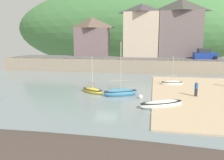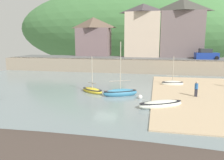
{
  "view_description": "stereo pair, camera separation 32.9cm",
  "coord_description": "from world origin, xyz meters",
  "px_view_note": "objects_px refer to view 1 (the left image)",
  "views": [
    {
      "loc": [
        5.04,
        -23.17,
        6.06
      ],
      "look_at": [
        0.27,
        2.17,
        1.3
      ],
      "focal_mm": 35.62,
      "sensor_mm": 36.0,
      "label": 1
    },
    {
      "loc": [
        5.36,
        -23.11,
        6.06
      ],
      "look_at": [
        0.27,
        2.17,
        1.3
      ],
      "focal_mm": 35.62,
      "sensor_mm": 36.0,
      "label": 2
    }
  ],
  "objects_px": {
    "dinghy_open_wooden": "(161,104)",
    "person_on_slipway": "(196,88)",
    "waterfront_building_left": "(92,36)",
    "parked_car_near_slipway": "(205,55)",
    "waterfront_building_centre": "(141,30)",
    "mooring_buoy": "(140,97)",
    "sailboat_far_left": "(121,92)",
    "waterfront_building_right": "(180,28)",
    "sailboat_tall_mast": "(172,83)",
    "rowboat_small_beached": "(92,90)"
  },
  "relations": [
    {
      "from": "dinghy_open_wooden",
      "to": "person_on_slipway",
      "type": "height_order",
      "value": "person_on_slipway"
    },
    {
      "from": "waterfront_building_left",
      "to": "person_on_slipway",
      "type": "height_order",
      "value": "waterfront_building_left"
    },
    {
      "from": "waterfront_building_left",
      "to": "parked_car_near_slipway",
      "type": "relative_size",
      "value": 1.96
    },
    {
      "from": "waterfront_building_centre",
      "to": "mooring_buoy",
      "type": "distance_m",
      "value": 27.09
    },
    {
      "from": "sailboat_far_left",
      "to": "waterfront_building_right",
      "type": "bearing_deg",
      "value": 46.2
    },
    {
      "from": "sailboat_tall_mast",
      "to": "sailboat_far_left",
      "type": "height_order",
      "value": "sailboat_far_left"
    },
    {
      "from": "waterfront_building_left",
      "to": "person_on_slipway",
      "type": "distance_m",
      "value": 30.83
    },
    {
      "from": "waterfront_building_right",
      "to": "sailboat_tall_mast",
      "type": "bearing_deg",
      "value": -98.01
    },
    {
      "from": "waterfront_building_centre",
      "to": "waterfront_building_left",
      "type": "bearing_deg",
      "value": 180.0
    },
    {
      "from": "waterfront_building_left",
      "to": "waterfront_building_right",
      "type": "distance_m",
      "value": 18.73
    },
    {
      "from": "parked_car_near_slipway",
      "to": "mooring_buoy",
      "type": "relative_size",
      "value": 8.39
    },
    {
      "from": "sailboat_tall_mast",
      "to": "mooring_buoy",
      "type": "relative_size",
      "value": 7.96
    },
    {
      "from": "parked_car_near_slipway",
      "to": "sailboat_far_left",
      "type": "bearing_deg",
      "value": -128.51
    },
    {
      "from": "waterfront_building_right",
      "to": "rowboat_small_beached",
      "type": "xyz_separation_m",
      "value": [
        -11.92,
        -24.3,
        -8.08
      ]
    },
    {
      "from": "waterfront_building_left",
      "to": "sailboat_far_left",
      "type": "relative_size",
      "value": 1.39
    },
    {
      "from": "parked_car_near_slipway",
      "to": "mooring_buoy",
      "type": "height_order",
      "value": "parked_car_near_slipway"
    },
    {
      "from": "person_on_slipway",
      "to": "waterfront_building_left",
      "type": "bearing_deg",
      "value": 126.61
    },
    {
      "from": "waterfront_building_right",
      "to": "dinghy_open_wooden",
      "type": "distance_m",
      "value": 29.91
    },
    {
      "from": "sailboat_far_left",
      "to": "mooring_buoy",
      "type": "xyz_separation_m",
      "value": [
        2.22,
        -0.9,
        -0.16
      ]
    },
    {
      "from": "waterfront_building_left",
      "to": "dinghy_open_wooden",
      "type": "xyz_separation_m",
      "value": [
        14.39,
        -28.49,
        -6.42
      ]
    },
    {
      "from": "sailboat_tall_mast",
      "to": "rowboat_small_beached",
      "type": "distance_m",
      "value": 11.06
    },
    {
      "from": "waterfront_building_centre",
      "to": "sailboat_far_left",
      "type": "relative_size",
      "value": 1.82
    },
    {
      "from": "rowboat_small_beached",
      "to": "mooring_buoy",
      "type": "relative_size",
      "value": 8.42
    },
    {
      "from": "waterfront_building_left",
      "to": "sailboat_far_left",
      "type": "xyz_separation_m",
      "value": [
        10.13,
        -25.0,
        -6.36
      ]
    },
    {
      "from": "sailboat_far_left",
      "to": "person_on_slipway",
      "type": "height_order",
      "value": "sailboat_far_left"
    },
    {
      "from": "rowboat_small_beached",
      "to": "mooring_buoy",
      "type": "xyz_separation_m",
      "value": [
        5.6,
        -1.6,
        -0.09
      ]
    },
    {
      "from": "waterfront_building_left",
      "to": "mooring_buoy",
      "type": "relative_size",
      "value": 16.44
    },
    {
      "from": "waterfront_building_right",
      "to": "person_on_slipway",
      "type": "height_order",
      "value": "waterfront_building_right"
    },
    {
      "from": "waterfront_building_centre",
      "to": "waterfront_building_right",
      "type": "height_order",
      "value": "waterfront_building_right"
    },
    {
      "from": "waterfront_building_left",
      "to": "parked_car_near_slipway",
      "type": "bearing_deg",
      "value": -11.14
    },
    {
      "from": "waterfront_building_right",
      "to": "rowboat_small_beached",
      "type": "distance_m",
      "value": 28.25
    },
    {
      "from": "waterfront_building_left",
      "to": "mooring_buoy",
      "type": "distance_m",
      "value": 29.42
    },
    {
      "from": "dinghy_open_wooden",
      "to": "parked_car_near_slipway",
      "type": "xyz_separation_m",
      "value": [
        8.45,
        23.99,
        2.95
      ]
    },
    {
      "from": "dinghy_open_wooden",
      "to": "rowboat_small_beached",
      "type": "bearing_deg",
      "value": 123.37
    },
    {
      "from": "waterfront_building_centre",
      "to": "waterfront_building_right",
      "type": "xyz_separation_m",
      "value": [
        7.86,
        0.0,
        0.39
      ]
    },
    {
      "from": "rowboat_small_beached",
      "to": "person_on_slipway",
      "type": "distance_m",
      "value": 11.36
    },
    {
      "from": "waterfront_building_left",
      "to": "rowboat_small_beached",
      "type": "bearing_deg",
      "value": -74.49
    },
    {
      "from": "rowboat_small_beached",
      "to": "sailboat_far_left",
      "type": "bearing_deg",
      "value": 21.23
    },
    {
      "from": "dinghy_open_wooden",
      "to": "waterfront_building_left",
      "type": "bearing_deg",
      "value": 88.85
    },
    {
      "from": "sailboat_tall_mast",
      "to": "parked_car_near_slipway",
      "type": "relative_size",
      "value": 0.95
    },
    {
      "from": "sailboat_far_left",
      "to": "rowboat_small_beached",
      "type": "height_order",
      "value": "sailboat_far_left"
    },
    {
      "from": "dinghy_open_wooden",
      "to": "sailboat_far_left",
      "type": "bearing_deg",
      "value": 112.8
    },
    {
      "from": "waterfront_building_right",
      "to": "sailboat_tall_mast",
      "type": "height_order",
      "value": "waterfront_building_right"
    },
    {
      "from": "sailboat_tall_mast",
      "to": "person_on_slipway",
      "type": "bearing_deg",
      "value": -80.26
    },
    {
      "from": "parked_car_near_slipway",
      "to": "person_on_slipway",
      "type": "relative_size",
      "value": 2.64
    },
    {
      "from": "sailboat_far_left",
      "to": "person_on_slipway",
      "type": "xyz_separation_m",
      "value": [
        7.95,
        0.68,
        0.67
      ]
    },
    {
      "from": "mooring_buoy",
      "to": "rowboat_small_beached",
      "type": "bearing_deg",
      "value": 164.08
    },
    {
      "from": "rowboat_small_beached",
      "to": "parked_car_near_slipway",
      "type": "relative_size",
      "value": 1.0
    },
    {
      "from": "waterfront_building_right",
      "to": "mooring_buoy",
      "type": "bearing_deg",
      "value": -103.7
    },
    {
      "from": "sailboat_far_left",
      "to": "person_on_slipway",
      "type": "relative_size",
      "value": 3.71
    }
  ]
}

